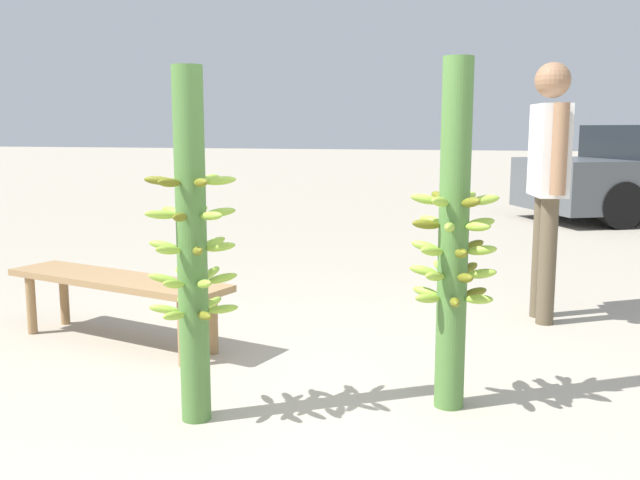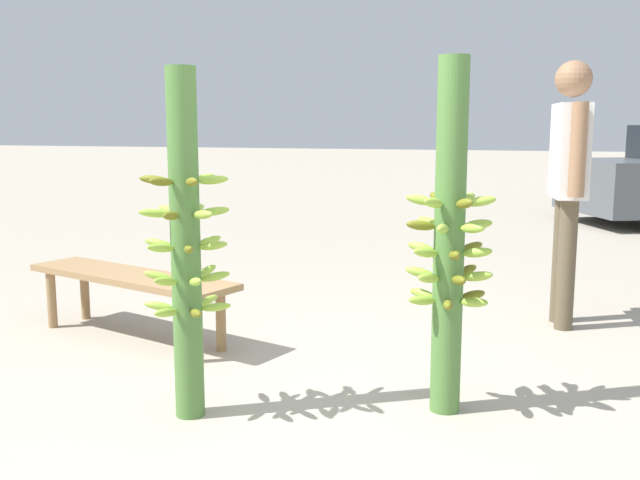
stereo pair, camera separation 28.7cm
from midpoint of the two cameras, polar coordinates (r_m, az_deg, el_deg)
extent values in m
plane|color=#A89E8C|center=(3.20, 0.27, -15.39)|extent=(80.00, 80.00, 0.00)
cylinder|color=#4C7A38|center=(3.21, -8.21, -0.56)|extent=(0.13, 0.13, 1.58)
ellipsoid|color=#656718|center=(3.05, -7.60, 4.62)|extent=(0.13, 0.13, 0.05)
ellipsoid|color=#93BC3D|center=(3.15, -5.98, 4.79)|extent=(0.14, 0.07, 0.05)
ellipsoid|color=#93BC3D|center=(3.27, -6.75, 4.93)|extent=(0.07, 0.14, 0.05)
ellipsoid|color=#93BC3D|center=(3.30, -9.00, 4.92)|extent=(0.13, 0.13, 0.05)
ellipsoid|color=#656718|center=(3.21, -10.63, 4.76)|extent=(0.14, 0.07, 0.05)
ellipsoid|color=#656718|center=(3.08, -10.00, 4.61)|extent=(0.07, 0.14, 0.05)
ellipsoid|color=#93BC3D|center=(3.21, -5.93, 2.29)|extent=(0.14, 0.11, 0.05)
ellipsoid|color=#93BC3D|center=(3.31, -7.38, 2.47)|extent=(0.05, 0.14, 0.05)
ellipsoid|color=#93BC3D|center=(3.30, -9.65, 2.38)|extent=(0.14, 0.09, 0.05)
ellipsoid|color=#93BC3D|center=(3.18, -10.63, 2.11)|extent=(0.14, 0.11, 0.05)
ellipsoid|color=#656718|center=(3.07, -9.23, 1.92)|extent=(0.05, 0.14, 0.05)
ellipsoid|color=#93BC3D|center=(3.09, -6.80, 2.01)|extent=(0.14, 0.09, 0.05)
ellipsoid|color=#656718|center=(3.08, -7.86, -0.76)|extent=(0.11, 0.14, 0.06)
ellipsoid|color=#93BC3D|center=(3.17, -6.01, -0.47)|extent=(0.14, 0.05, 0.06)
ellipsoid|color=#93BC3D|center=(3.29, -6.42, -0.11)|extent=(0.09, 0.14, 0.06)
ellipsoid|color=#93BC3D|center=(3.34, -8.54, -0.02)|extent=(0.11, 0.14, 0.06)
ellipsoid|color=#93BC3D|center=(3.26, -10.35, -0.28)|extent=(0.14, 0.05, 0.06)
ellipsoid|color=#93BC3D|center=(3.13, -10.09, -0.66)|extent=(0.09, 0.14, 0.06)
ellipsoid|color=#93BC3D|center=(3.12, -7.36, -3.36)|extent=(0.13, 0.12, 0.07)
ellipsoid|color=#93BC3D|center=(3.22, -5.87, -2.95)|extent=(0.15, 0.08, 0.07)
ellipsoid|color=#93BC3D|center=(3.34, -6.69, -2.54)|extent=(0.07, 0.15, 0.07)
ellipsoid|color=#93BC3D|center=(3.36, -8.89, -2.50)|extent=(0.13, 0.12, 0.07)
ellipsoid|color=#93BC3D|center=(3.26, -10.41, -2.88)|extent=(0.15, 0.08, 0.07)
ellipsoid|color=#93BC3D|center=(3.14, -9.71, -3.32)|extent=(0.07, 0.15, 0.07)
ellipsoid|color=#93BC3D|center=(3.39, -8.79, -4.81)|extent=(0.13, 0.13, 0.06)
ellipsoid|color=#93BC3D|center=(3.30, -10.34, -5.25)|extent=(0.15, 0.07, 0.06)
ellipsoid|color=#93BC3D|center=(3.18, -9.70, -5.78)|extent=(0.07, 0.15, 0.06)
ellipsoid|color=#656718|center=(3.15, -7.36, -5.86)|extent=(0.13, 0.13, 0.06)
ellipsoid|color=#93BC3D|center=(3.24, -5.82, -5.39)|extent=(0.15, 0.07, 0.06)
ellipsoid|color=#93BC3D|center=(3.36, -6.59, -4.88)|extent=(0.07, 0.15, 0.06)
cylinder|color=#4C7A38|center=(3.31, 12.75, 0.04)|extent=(0.14, 0.14, 1.63)
ellipsoid|color=#93BC3D|center=(3.30, 10.53, 3.16)|extent=(0.15, 0.06, 0.07)
ellipsoid|color=#93BC3D|center=(3.18, 11.63, 2.92)|extent=(0.10, 0.15, 0.07)
ellipsoid|color=#656718|center=(3.18, 14.04, 2.83)|extent=(0.12, 0.14, 0.07)
ellipsoid|color=#93BC3D|center=(3.29, 15.18, 3.00)|extent=(0.15, 0.06, 0.07)
ellipsoid|color=#93BC3D|center=(3.41, 14.00, 3.23)|extent=(0.10, 0.15, 0.07)
ellipsoid|color=#656718|center=(3.41, 11.75, 3.31)|extent=(0.12, 0.14, 0.07)
ellipsoid|color=#93BC3D|center=(3.35, 14.95, 1.20)|extent=(0.15, 0.10, 0.06)
ellipsoid|color=#93BC3D|center=(3.44, 13.19, 1.45)|extent=(0.05, 0.14, 0.06)
ellipsoid|color=#93BC3D|center=(3.39, 11.06, 1.42)|extent=(0.14, 0.11, 0.06)
ellipsoid|color=#656718|center=(3.26, 10.57, 1.14)|extent=(0.15, 0.10, 0.06)
ellipsoid|color=#93BC3D|center=(3.17, 12.36, 0.87)|extent=(0.05, 0.14, 0.06)
ellipsoid|color=#93BC3D|center=(3.22, 14.62, 0.90)|extent=(0.14, 0.11, 0.06)
ellipsoid|color=#93BC3D|center=(3.23, 10.99, -1.01)|extent=(0.12, 0.14, 0.07)
ellipsoid|color=#656718|center=(3.19, 13.26, -1.21)|extent=(0.09, 0.15, 0.07)
ellipsoid|color=#93BC3D|center=(3.29, 14.95, -0.99)|extent=(0.15, 0.07, 0.07)
ellipsoid|color=#656718|center=(3.41, 14.36, -0.60)|extent=(0.12, 0.14, 0.07)
ellipsoid|color=#93BC3D|center=(3.45, 12.22, -0.43)|extent=(0.09, 0.15, 0.07)
ellipsoid|color=#93BC3D|center=(3.36, 10.55, -0.62)|extent=(0.15, 0.07, 0.07)
ellipsoid|color=#656718|center=(3.45, 14.01, -2.41)|extent=(0.11, 0.14, 0.07)
ellipsoid|color=#93BC3D|center=(3.46, 11.81, -2.28)|extent=(0.11, 0.14, 0.07)
ellipsoid|color=#93BC3D|center=(3.36, 10.39, -2.57)|extent=(0.14, 0.04, 0.07)
ellipsoid|color=#93BC3D|center=(3.24, 11.21, -3.04)|extent=(0.11, 0.14, 0.07)
ellipsoid|color=#656718|center=(3.22, 13.56, -3.18)|extent=(0.11, 0.14, 0.07)
ellipsoid|color=#93BC3D|center=(3.33, 14.94, -2.85)|extent=(0.14, 0.04, 0.07)
ellipsoid|color=#656718|center=(3.44, 14.46, -4.34)|extent=(0.14, 0.12, 0.06)
ellipsoid|color=#93BC3D|center=(3.50, 12.45, -4.06)|extent=(0.07, 0.15, 0.06)
ellipsoid|color=#93BC3D|center=(3.43, 10.57, -4.27)|extent=(0.15, 0.09, 0.06)
ellipsoid|color=#93BC3D|center=(3.30, 10.64, -4.80)|extent=(0.14, 0.12, 0.06)
ellipsoid|color=#656718|center=(3.24, 12.74, -5.12)|extent=(0.07, 0.15, 0.06)
ellipsoid|color=#93BC3D|center=(3.31, 14.68, -4.87)|extent=(0.15, 0.09, 0.06)
cylinder|color=brown|center=(5.15, 20.26, -1.50)|extent=(0.14, 0.14, 0.86)
cylinder|color=brown|center=(4.97, 20.69, -1.89)|extent=(0.14, 0.14, 0.86)
cube|color=white|center=(4.98, 20.94, 6.67)|extent=(0.26, 0.45, 0.61)
cylinder|color=#936B4C|center=(5.24, 20.34, 6.96)|extent=(0.12, 0.12, 0.58)
cylinder|color=#936B4C|center=(4.73, 21.62, 6.73)|extent=(0.12, 0.12, 0.58)
sphere|color=#936B4C|center=(4.99, 21.24, 11.93)|extent=(0.23, 0.23, 0.23)
cube|color=#99754C|center=(4.57, -13.23, -2.88)|extent=(1.59, 0.76, 0.04)
cylinder|color=#99754C|center=(5.17, -16.81, -4.03)|extent=(0.06, 0.06, 0.38)
cylinder|color=#99754C|center=(4.27, -6.03, -6.40)|extent=(0.06, 0.06, 0.38)
cylinder|color=#99754C|center=(5.02, -19.16, -4.54)|extent=(0.06, 0.06, 0.38)
cylinder|color=#99754C|center=(4.08, -8.46, -7.17)|extent=(0.06, 0.06, 0.38)
cylinder|color=black|center=(11.34, 22.44, 3.22)|extent=(0.65, 0.46, 0.63)
camera|label=1|loc=(0.14, -87.73, 0.36)|focal=40.00mm
camera|label=2|loc=(0.14, 92.27, -0.36)|focal=40.00mm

